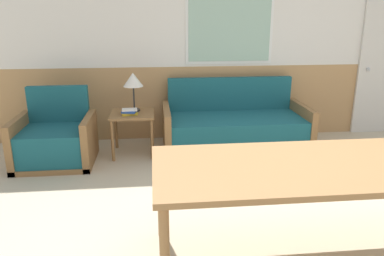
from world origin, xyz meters
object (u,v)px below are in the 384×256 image
side_table (133,120)px  dining_table (310,172)px  table_lamp (133,81)px  couch (234,129)px  armchair (56,141)px

side_table → dining_table: bearing=-60.3°
table_lamp → couch: bearing=-0.8°
couch → side_table: size_ratio=3.48×
armchair → table_lamp: size_ratio=1.82×
dining_table → table_lamp: bearing=118.3°
table_lamp → side_table: bearing=-104.0°
couch → dining_table: size_ratio=0.87×
table_lamp → dining_table: size_ratio=0.23×
armchair → side_table: bearing=11.1°
armchair → table_lamp: table_lamp is taller
side_table → table_lamp: size_ratio=1.11×
couch → side_table: 1.35m
couch → armchair: bearing=-172.6°
side_table → couch: bearing=3.2°
side_table → dining_table: size_ratio=0.25×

